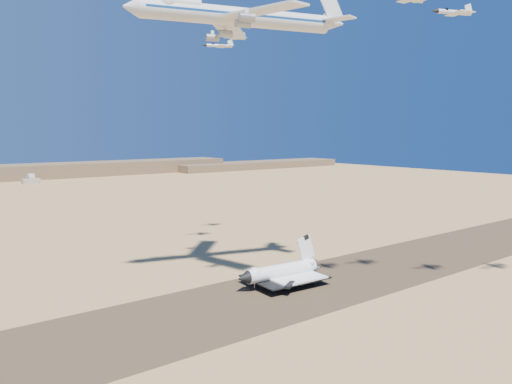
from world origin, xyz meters
TOP-DOWN VIEW (x-y plane):
  - ground at (0.00, 0.00)m, footprint 1200.00×1200.00m
  - runway at (0.00, 0.00)m, footprint 600.00×50.00m
  - ridgeline at (65.32, 527.31)m, footprint 960.00×90.00m
  - shuttle at (17.80, 7.73)m, footprint 37.77×24.57m
  - carrier_747 at (-0.18, 13.81)m, footprint 82.77×61.94m
  - crew_a at (22.94, 1.09)m, footprint 0.52×0.71m
  - crew_b at (26.42, 1.60)m, footprint 0.61×0.94m
  - crew_c at (27.87, -0.82)m, footprint 1.15×1.15m
  - chase_jet_b at (49.58, -40.88)m, footprint 15.17×9.01m
  - chase_jet_e at (24.36, 59.52)m, footprint 14.24×8.80m
  - chase_jet_f at (43.94, 75.32)m, footprint 14.72×8.28m

SIDE VIEW (x-z plane):
  - ground at x=0.00m, z-range 0.00..0.00m
  - runway at x=0.00m, z-range 0.00..0.06m
  - crew_a at x=22.94m, z-range 0.06..1.87m
  - crew_b at x=26.42m, z-range 0.06..1.88m
  - crew_c at x=27.87m, z-range 0.06..1.89m
  - shuttle at x=17.80m, z-range -4.30..14.28m
  - ridgeline at x=65.32m, z-range -1.37..16.63m
  - chase_jet_b at x=49.58m, z-range 95.98..99.89m
  - chase_jet_e at x=24.36m, z-range 96.14..99.85m
  - carrier_747 at x=-0.18m, z-range 89.17..109.84m
  - chase_jet_f at x=43.94m, z-range 104.24..107.94m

